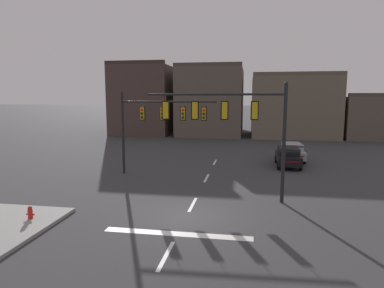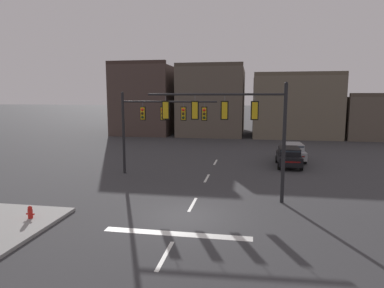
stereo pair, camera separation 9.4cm
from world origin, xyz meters
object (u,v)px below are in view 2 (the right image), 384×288
(car_lot_middle, at_px, (289,156))
(car_lot_nearside, at_px, (292,151))
(signal_mast_near_side, at_px, (236,119))
(signal_mast_far_side, at_px, (156,118))
(fire_hydrant, at_px, (30,214))

(car_lot_middle, bearing_deg, car_lot_nearside, 77.26)
(signal_mast_near_side, xyz_separation_m, signal_mast_far_side, (-6.06, 5.67, -0.39))
(signal_mast_near_side, relative_size, car_lot_middle, 1.67)
(car_lot_middle, bearing_deg, signal_mast_near_side, -111.36)
(signal_mast_near_side, distance_m, fire_hydrant, 11.22)
(signal_mast_far_side, xyz_separation_m, car_lot_middle, (10.06, 4.56, -3.33))
(signal_mast_near_side, bearing_deg, fire_hydrant, -152.86)
(car_lot_nearside, bearing_deg, fire_hydrant, -128.18)
(car_lot_nearside, distance_m, car_lot_middle, 2.71)
(signal_mast_near_side, height_order, signal_mast_far_side, signal_mast_near_side)
(signal_mast_far_side, distance_m, fire_hydrant, 11.55)
(signal_mast_far_side, height_order, fire_hydrant, signal_mast_far_side)
(signal_mast_near_side, distance_m, car_lot_middle, 11.59)
(car_lot_nearside, relative_size, car_lot_middle, 1.01)
(signal_mast_near_side, height_order, car_lot_middle, signal_mast_near_side)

